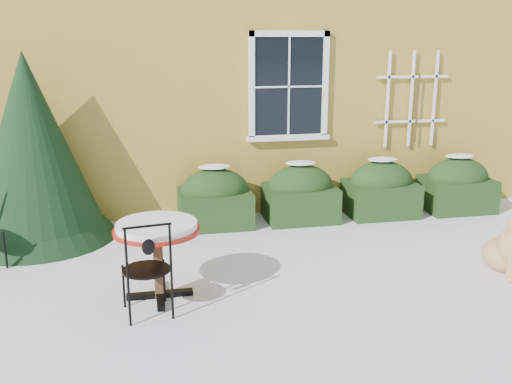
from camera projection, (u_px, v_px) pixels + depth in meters
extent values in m
plane|color=white|center=(275.00, 297.00, 6.11)|extent=(80.00, 80.00, 0.00)
cube|color=gold|center=(199.00, 22.00, 11.95)|extent=(12.00, 8.00, 6.00)
cube|color=black|center=(289.00, 87.00, 8.57)|extent=(1.05, 0.03, 1.45)
cube|color=white|center=(290.00, 34.00, 8.35)|extent=(1.23, 0.06, 0.09)
cube|color=white|center=(288.00, 137.00, 8.76)|extent=(1.23, 0.06, 0.09)
cube|color=white|center=(252.00, 87.00, 8.45)|extent=(0.09, 0.06, 1.63)
cube|color=white|center=(325.00, 86.00, 8.67)|extent=(0.09, 0.06, 1.63)
cube|color=white|center=(289.00, 87.00, 8.55)|extent=(0.02, 0.02, 1.45)
cube|color=white|center=(289.00, 87.00, 8.55)|extent=(1.05, 0.02, 0.02)
cube|color=white|center=(288.00, 138.00, 8.76)|extent=(1.29, 0.14, 0.07)
cube|color=white|center=(388.00, 100.00, 8.91)|extent=(0.04, 0.03, 1.50)
cube|color=white|center=(411.00, 99.00, 8.99)|extent=(0.04, 0.03, 1.50)
cube|color=white|center=(435.00, 99.00, 9.07)|extent=(0.04, 0.03, 1.50)
cube|color=white|center=(410.00, 121.00, 9.08)|extent=(1.20, 0.03, 0.04)
cube|color=white|center=(413.00, 77.00, 8.90)|extent=(1.20, 0.03, 0.04)
cylinder|color=#472D19|center=(417.00, 109.00, 9.03)|extent=(0.02, 0.02, 1.10)
cube|color=black|center=(215.00, 208.00, 8.39)|extent=(1.05, 0.80, 0.52)
ellipsoid|color=black|center=(215.00, 191.00, 8.33)|extent=(1.00, 0.72, 0.67)
ellipsoid|color=white|center=(214.00, 167.00, 8.23)|extent=(0.47, 0.32, 0.06)
cube|color=black|center=(300.00, 203.00, 8.64)|extent=(1.05, 0.80, 0.52)
ellipsoid|color=black|center=(300.00, 186.00, 8.58)|extent=(1.00, 0.72, 0.67)
ellipsoid|color=white|center=(301.00, 163.00, 8.48)|extent=(0.47, 0.32, 0.06)
cube|color=black|center=(380.00, 198.00, 8.89)|extent=(1.05, 0.80, 0.52)
ellipsoid|color=black|center=(381.00, 182.00, 8.83)|extent=(1.00, 0.72, 0.67)
ellipsoid|color=white|center=(383.00, 159.00, 8.73)|extent=(0.47, 0.32, 0.06)
cube|color=black|center=(456.00, 194.00, 9.15)|extent=(1.05, 0.80, 0.52)
ellipsoid|color=black|center=(458.00, 178.00, 9.08)|extent=(1.00, 0.72, 0.67)
ellipsoid|color=white|center=(460.00, 156.00, 8.98)|extent=(0.47, 0.32, 0.06)
cone|color=black|center=(36.00, 195.00, 7.77)|extent=(2.09, 2.09, 1.21)
cone|color=black|center=(31.00, 148.00, 7.59)|extent=(1.87, 1.87, 2.54)
cube|color=black|center=(160.00, 294.00, 6.09)|extent=(0.70, 0.08, 0.06)
cube|color=black|center=(160.00, 294.00, 6.09)|extent=(0.08, 0.70, 0.06)
cube|color=brown|center=(158.00, 264.00, 6.00)|extent=(0.10, 0.10, 0.75)
cylinder|color=#9E150D|center=(157.00, 230.00, 5.91)|extent=(0.91, 0.91, 0.04)
cylinder|color=white|center=(157.00, 226.00, 5.89)|extent=(0.84, 0.84, 0.07)
cylinder|color=black|center=(164.00, 280.00, 5.95)|extent=(0.02, 0.02, 0.47)
cylinder|color=black|center=(124.00, 286.00, 5.81)|extent=(0.02, 0.02, 0.47)
cylinder|color=black|center=(172.00, 297.00, 5.57)|extent=(0.02, 0.02, 0.47)
cylinder|color=black|center=(129.00, 303.00, 5.44)|extent=(0.02, 0.02, 0.47)
cylinder|color=black|center=(146.00, 270.00, 5.63)|extent=(0.48, 0.48, 0.02)
cylinder|color=black|center=(170.00, 250.00, 5.44)|extent=(0.02, 0.02, 0.52)
cylinder|color=black|center=(126.00, 255.00, 5.31)|extent=(0.02, 0.02, 0.52)
cylinder|color=black|center=(147.00, 226.00, 5.31)|extent=(0.46, 0.09, 0.02)
ellipsoid|color=black|center=(148.00, 247.00, 5.36)|extent=(0.13, 0.05, 0.16)
cylinder|color=black|center=(5.00, 250.00, 6.82)|extent=(0.02, 0.02, 0.46)
ellipsoid|color=tan|center=(505.00, 255.00, 6.78)|extent=(0.58, 0.63, 0.41)
cylinder|color=tan|center=(511.00, 264.00, 6.47)|extent=(0.08, 0.08, 0.41)
ellipsoid|color=tan|center=(511.00, 279.00, 6.46)|extent=(0.11, 0.15, 0.07)
ellipsoid|color=tan|center=(511.00, 224.00, 6.40)|extent=(0.08, 0.10, 0.17)
cylinder|color=tan|center=(509.00, 258.00, 7.03)|extent=(0.19, 0.33, 0.08)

